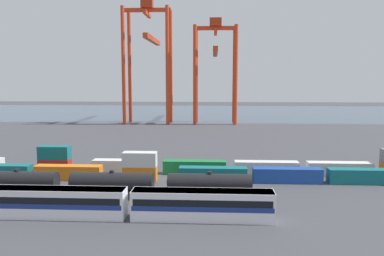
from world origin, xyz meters
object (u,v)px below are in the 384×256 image
(shipping_container_4, at_px, (213,174))
(freight_tank_row, at_px, (112,185))
(shipping_container_15, at_px, (340,169))
(shipping_container_2, at_px, (140,173))
(passenger_train, at_px, (57,201))
(gantry_crane_central, at_px, (215,60))
(gantry_crane_west, at_px, (149,50))

(shipping_container_4, bearing_deg, freight_tank_row, -145.50)
(freight_tank_row, bearing_deg, shipping_container_15, 22.36)
(shipping_container_4, bearing_deg, shipping_container_2, 180.00)
(passenger_train, relative_size, gantry_crane_central, 1.33)
(passenger_train, xyz_separation_m, shipping_container_2, (7.50, 19.63, -0.84))
(freight_tank_row, distance_m, shipping_container_2, 10.94)
(shipping_container_15, bearing_deg, passenger_train, -150.56)
(shipping_container_4, height_order, shipping_container_15, same)
(shipping_container_15, bearing_deg, shipping_container_4, -166.88)
(passenger_train, bearing_deg, shipping_container_15, 29.44)
(shipping_container_2, distance_m, shipping_container_4, 13.17)
(shipping_container_4, bearing_deg, gantry_crane_central, 89.65)
(freight_tank_row, distance_m, shipping_container_4, 18.84)
(gantry_crane_west, bearing_deg, shipping_container_4, -74.49)
(gantry_crane_central, bearing_deg, shipping_container_2, -97.86)
(shipping_container_2, xyz_separation_m, shipping_container_4, (13.17, 0.00, 0.00))
(passenger_train, distance_m, shipping_container_4, 28.52)
(freight_tank_row, distance_m, shipping_container_15, 42.74)
(shipping_container_4, height_order, gantry_crane_west, gantry_crane_west)
(shipping_container_2, bearing_deg, freight_tank_row, -102.41)
(shipping_container_4, relative_size, gantry_crane_west, 0.24)
(passenger_train, relative_size, gantry_crane_west, 1.14)
(shipping_container_4, distance_m, gantry_crane_west, 106.68)
(shipping_container_4, xyz_separation_m, gantry_crane_west, (-27.44, 98.88, 29.13))
(shipping_container_15, xyz_separation_m, gantry_crane_west, (-51.45, 93.29, 29.13))
(freight_tank_row, xyz_separation_m, gantry_crane_west, (-11.92, 109.55, 28.40))
(passenger_train, height_order, shipping_container_2, passenger_train)
(gantry_crane_central, bearing_deg, shipping_container_4, -90.35)
(passenger_train, xyz_separation_m, shipping_container_15, (44.68, 25.22, -0.84))
(passenger_train, distance_m, gantry_crane_west, 122.03)
(passenger_train, bearing_deg, shipping_container_4, 43.51)
(shipping_container_15, bearing_deg, shipping_container_2, -171.44)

